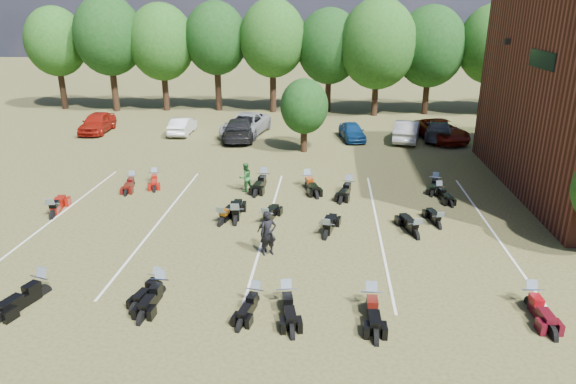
# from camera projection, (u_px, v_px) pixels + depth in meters

# --- Properties ---
(ground) EXTENTS (160.00, 160.00, 0.00)m
(ground) POSITION_uv_depth(u_px,v_px,m) (333.00, 256.00, 20.36)
(ground) COLOR brown
(ground) RESTS_ON ground
(car_0) EXTENTS (2.16, 4.69, 1.56)m
(car_0) POSITION_uv_depth(u_px,v_px,m) (97.00, 123.00, 40.09)
(car_0) COLOR maroon
(car_0) RESTS_ON ground
(car_1) EXTENTS (1.43, 3.98, 1.31)m
(car_1) POSITION_uv_depth(u_px,v_px,m) (183.00, 126.00, 39.59)
(car_1) COLOR silver
(car_1) RESTS_ON ground
(car_2) EXTENTS (3.61, 6.17, 1.61)m
(car_2) POSITION_uv_depth(u_px,v_px,m) (245.00, 125.00, 39.29)
(car_2) COLOR #97989F
(car_2) RESTS_ON ground
(car_3) EXTENTS (2.77, 5.62, 1.57)m
(car_3) POSITION_uv_depth(u_px,v_px,m) (239.00, 129.00, 37.98)
(car_3) COLOR black
(car_3) RESTS_ON ground
(car_4) EXTENTS (2.20, 3.99, 1.28)m
(car_4) POSITION_uv_depth(u_px,v_px,m) (352.00, 131.00, 37.88)
(car_4) COLOR navy
(car_4) RESTS_ON ground
(car_5) EXTENTS (2.61, 4.94, 1.55)m
(car_5) POSITION_uv_depth(u_px,v_px,m) (407.00, 131.00, 37.55)
(car_5) COLOR #B7B7B2
(car_5) RESTS_ON ground
(car_6) EXTENTS (3.92, 5.86, 1.49)m
(car_6) POSITION_uv_depth(u_px,v_px,m) (441.00, 130.00, 37.68)
(car_6) COLOR #621005
(car_6) RESTS_ON ground
(car_7) EXTENTS (2.69, 5.16, 1.43)m
(car_7) POSITION_uv_depth(u_px,v_px,m) (438.00, 130.00, 38.00)
(car_7) COLOR #3C3B40
(car_7) RESTS_ON ground
(person_black) EXTENTS (0.78, 0.66, 1.83)m
(person_black) POSITION_uv_depth(u_px,v_px,m) (268.00, 233.00, 20.21)
(person_black) COLOR black
(person_black) RESTS_ON ground
(person_green) EXTENTS (0.97, 0.96, 1.58)m
(person_green) POSITION_uv_depth(u_px,v_px,m) (245.00, 177.00, 27.24)
(person_green) COLOR #235F28
(person_green) RESTS_ON ground
(person_grey) EXTENTS (0.98, 0.89, 1.60)m
(person_grey) POSITION_uv_depth(u_px,v_px,m) (266.00, 234.00, 20.39)
(person_grey) COLOR #524E46
(person_grey) RESTS_ON ground
(motorcycle_0) EXTENTS (1.46, 2.58, 1.37)m
(motorcycle_0) POSITION_uv_depth(u_px,v_px,m) (43.00, 295.00, 17.63)
(motorcycle_0) COLOR black
(motorcycle_0) RESTS_ON ground
(motorcycle_1) EXTENTS (1.04, 2.09, 1.11)m
(motorcycle_1) POSITION_uv_depth(u_px,v_px,m) (158.00, 289.00, 18.00)
(motorcycle_1) COLOR black
(motorcycle_1) RESTS_ON ground
(motorcycle_2) EXTENTS (0.85, 2.25, 1.23)m
(motorcycle_2) POSITION_uv_depth(u_px,v_px,m) (161.00, 295.00, 17.64)
(motorcycle_2) COLOR black
(motorcycle_2) RESTS_ON ground
(motorcycle_3) EXTENTS (1.01, 2.09, 1.12)m
(motorcycle_3) POSITION_uv_depth(u_px,v_px,m) (255.00, 304.00, 17.10)
(motorcycle_3) COLOR black
(motorcycle_3) RESTS_ON ground
(motorcycle_4) EXTENTS (1.12, 2.36, 1.26)m
(motorcycle_4) POSITION_uv_depth(u_px,v_px,m) (287.00, 305.00, 17.01)
(motorcycle_4) COLOR black
(motorcycle_4) RESTS_ON ground
(motorcycle_5) EXTENTS (0.79, 2.37, 1.31)m
(motorcycle_5) POSITION_uv_depth(u_px,v_px,m) (371.00, 309.00, 16.81)
(motorcycle_5) COLOR black
(motorcycle_5) RESTS_ON ground
(motorcycle_6) EXTENTS (0.82, 2.32, 1.28)m
(motorcycle_6) POSITION_uv_depth(u_px,v_px,m) (530.00, 306.00, 16.95)
(motorcycle_6) COLOR #430912
(motorcycle_6) RESTS_ON ground
(motorcycle_7) EXTENTS (1.23, 2.53, 1.35)m
(motorcycle_7) POSITION_uv_depth(u_px,v_px,m) (53.00, 217.00, 24.13)
(motorcycle_7) COLOR maroon
(motorcycle_7) RESTS_ON ground
(motorcycle_8) EXTENTS (1.20, 2.34, 1.25)m
(motorcycle_8) POSITION_uv_depth(u_px,v_px,m) (222.00, 224.00, 23.31)
(motorcycle_8) COLOR black
(motorcycle_8) RESTS_ON ground
(motorcycle_9) EXTENTS (1.13, 2.32, 1.24)m
(motorcycle_9) POSITION_uv_depth(u_px,v_px,m) (266.00, 225.00, 23.22)
(motorcycle_9) COLOR black
(motorcycle_9) RESTS_ON ground
(motorcycle_10) EXTENTS (1.02, 2.58, 1.41)m
(motorcycle_10) POSITION_uv_depth(u_px,v_px,m) (236.00, 223.00, 23.45)
(motorcycle_10) COLOR black
(motorcycle_10) RESTS_ON ground
(motorcycle_11) EXTENTS (1.18, 2.41, 1.29)m
(motorcycle_11) POSITION_uv_depth(u_px,v_px,m) (326.00, 237.00, 22.00)
(motorcycle_11) COLOR black
(motorcycle_11) RESTS_ON ground
(motorcycle_12) EXTENTS (1.28, 2.43, 1.29)m
(motorcycle_12) POSITION_uv_depth(u_px,v_px,m) (415.00, 237.00, 22.01)
(motorcycle_12) COLOR black
(motorcycle_12) RESTS_ON ground
(motorcycle_13) EXTENTS (0.94, 2.07, 1.11)m
(motorcycle_13) POSITION_uv_depth(u_px,v_px,m) (438.00, 227.00, 22.99)
(motorcycle_13) COLOR black
(motorcycle_13) RESTS_ON ground
(motorcycle_14) EXTENTS (0.94, 2.14, 1.16)m
(motorcycle_14) POSITION_uv_depth(u_px,v_px,m) (133.00, 186.00, 28.36)
(motorcycle_14) COLOR #4A0D0A
(motorcycle_14) RESTS_ON ground
(motorcycle_15) EXTENTS (1.25, 2.20, 1.17)m
(motorcycle_15) POSITION_uv_depth(u_px,v_px,m) (155.00, 182.00, 28.91)
(motorcycle_15) COLOR maroon
(motorcycle_15) RESTS_ON ground
(motorcycle_16) EXTENTS (1.07, 2.55, 1.38)m
(motorcycle_16) POSITION_uv_depth(u_px,v_px,m) (264.00, 185.00, 28.46)
(motorcycle_16) COLOR black
(motorcycle_16) RESTS_ON ground
(motorcycle_17) EXTENTS (1.46, 2.54, 1.35)m
(motorcycle_17) POSITION_uv_depth(u_px,v_px,m) (307.00, 187.00, 28.20)
(motorcycle_17) COLOR black
(motorcycle_17) RESTS_ON ground
(motorcycle_18) EXTENTS (1.29, 2.44, 1.30)m
(motorcycle_18) POSITION_uv_depth(u_px,v_px,m) (348.00, 192.00, 27.37)
(motorcycle_18) COLOR black
(motorcycle_18) RESTS_ON ground
(motorcycle_19) EXTENTS (1.04, 2.11, 1.13)m
(motorcycle_19) POSITION_uv_depth(u_px,v_px,m) (439.00, 196.00, 26.80)
(motorcycle_19) COLOR black
(motorcycle_19) RESTS_ON ground
(motorcycle_20) EXTENTS (1.18, 2.16, 1.15)m
(motorcycle_20) POSITION_uv_depth(u_px,v_px,m) (434.00, 187.00, 28.14)
(motorcycle_20) COLOR black
(motorcycle_20) RESTS_ON ground
(tree_line) EXTENTS (56.00, 6.00, 9.79)m
(tree_line) POSITION_uv_depth(u_px,v_px,m) (324.00, 43.00, 45.46)
(tree_line) COLOR black
(tree_line) RESTS_ON ground
(young_tree_midfield) EXTENTS (3.20, 3.20, 4.70)m
(young_tree_midfield) POSITION_uv_depth(u_px,v_px,m) (304.00, 106.00, 33.98)
(young_tree_midfield) COLOR black
(young_tree_midfield) RESTS_ON ground
(parking_lines) EXTENTS (20.10, 14.00, 0.01)m
(parking_lines) POSITION_uv_depth(u_px,v_px,m) (267.00, 223.00, 23.40)
(parking_lines) COLOR silver
(parking_lines) RESTS_ON ground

